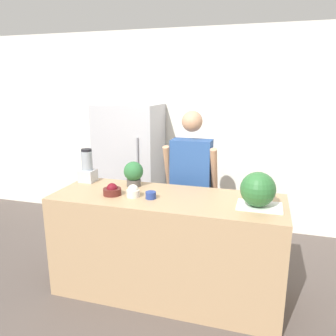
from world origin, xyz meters
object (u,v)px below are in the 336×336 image
Objects in this scene: bowl_cream at (133,192)px; bowl_small_blue at (151,195)px; person at (191,187)px; blender at (87,168)px; bowl_cherries at (112,190)px; potted_plant at (134,173)px; watermelon at (258,189)px; refrigerator at (130,167)px.

bowl_cream is 0.16m from bowl_small_blue.
person reaches higher than blender.
bowl_cherries is (-0.55, -0.76, 0.14)m from person.
potted_plant is at bearing 133.22° from bowl_small_blue.
watermelon is 1.25m from bowl_cherries.
blender is 0.50m from potted_plant.
bowl_cherries is 0.20m from bowl_cream.
bowl_cream is at bearing -177.98° from watermelon.
bowl_small_blue is 0.27× the size of blender.
bowl_cherries is 0.33m from potted_plant.
bowl_small_blue is 0.85m from blender.
person is (0.98, -0.67, 0.01)m from refrigerator.
bowl_cherries is 0.48× the size of blender.
person is 10.24× the size of bowl_cherries.
watermelon is 0.83× the size of blender.
refrigerator is 10.33× the size of bowl_cherries.
watermelon is at bearing -12.65° from potted_plant.
bowl_cherries is at bearing -73.29° from refrigerator.
person is at bearing 134.19° from watermelon.
bowl_cream reaches higher than bowl_cherries.
watermelon is 1.69m from blender.
refrigerator reaches higher than potted_plant.
watermelon reaches higher than bowl_cream.
refrigerator is 6.86× the size of potted_plant.
bowl_cream is (0.63, -1.42, 0.16)m from refrigerator.
bowl_cream is (-1.05, -0.04, -0.10)m from watermelon.
refrigerator reaches higher than bowl_cream.
blender reaches higher than bowl_cream.
blender is at bearing -89.72° from refrigerator.
bowl_small_blue is at bearing -21.57° from blender.
refrigerator reaches higher than bowl_small_blue.
blender reaches higher than bowl_small_blue.
watermelon is 1.15× the size of potted_plant.
refrigerator is 1.63m from bowl_small_blue.
bowl_cream is 0.70m from blender.
watermelon is at bearing -39.51° from refrigerator.
blender is at bearing 153.36° from bowl_cream.
bowl_cherries is at bearing -179.14° from bowl_small_blue.
refrigerator is at bearing 114.50° from potted_plant.
bowl_cream is 0.48× the size of potted_plant.
blender is at bearing 170.67° from watermelon.
bowl_cherries is at bearing -126.14° from person.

